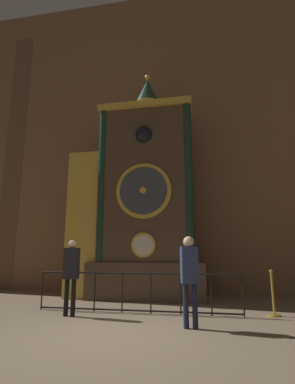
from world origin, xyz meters
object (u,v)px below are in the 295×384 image
(visitor_near, at_px, (71,270))
(stanchion_post, at_px, (273,301))
(visitor_far, at_px, (189,271))
(clock_tower, at_px, (137,201))

(visitor_near, height_order, stanchion_post, visitor_near)
(visitor_far, bearing_deg, clock_tower, 101.20)
(visitor_far, relative_size, stanchion_post, 1.69)
(visitor_near, relative_size, visitor_far, 0.99)
(visitor_near, height_order, visitor_far, visitor_far)
(clock_tower, distance_m, visitor_near, 3.94)
(visitor_far, bearing_deg, stanchion_post, 24.08)
(visitor_far, xyz_separation_m, stanchion_post, (1.90, 1.62, -0.75))
(clock_tower, relative_size, stanchion_post, 7.67)
(visitor_near, relative_size, stanchion_post, 1.66)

